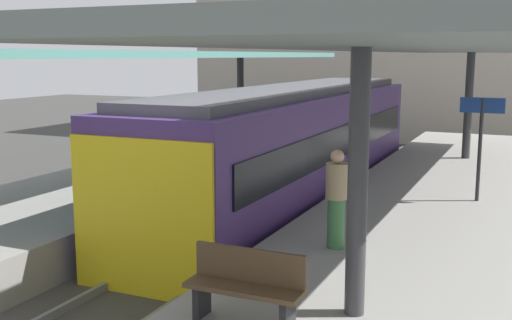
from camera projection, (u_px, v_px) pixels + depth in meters
ground_plane at (244, 243)px, 13.60m from camera, size 80.00×80.00×0.00m
platform_left at (104, 204)px, 15.06m from camera, size 4.40×28.00×1.00m
platform_right at (421, 243)px, 11.97m from camera, size 4.40×28.00×1.00m
track_ballast at (244, 239)px, 13.58m from camera, size 3.20×28.00×0.20m
rail_near_side at (215, 228)px, 13.84m from camera, size 0.08×28.00×0.14m
rail_far_side at (275, 235)px, 13.26m from camera, size 0.08×28.00×0.14m
commuter_train at (294, 148)px, 16.00m from camera, size 2.78×13.78×3.10m
canopy_left at (133, 56)px, 15.72m from camera, size 4.18×21.00×3.18m
canopy_right at (441, 49)px, 12.61m from camera, size 4.18×21.00×3.34m
platform_bench at (246, 284)px, 7.17m from camera, size 1.40×0.41×0.86m
platform_sign at (481, 126)px, 13.01m from camera, size 0.90×0.08×2.21m
passenger_near_bench at (336, 198)px, 9.90m from camera, size 0.36×0.36×1.61m
station_building_backdrop at (381, 27)px, 31.38m from camera, size 18.00×6.00×11.00m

